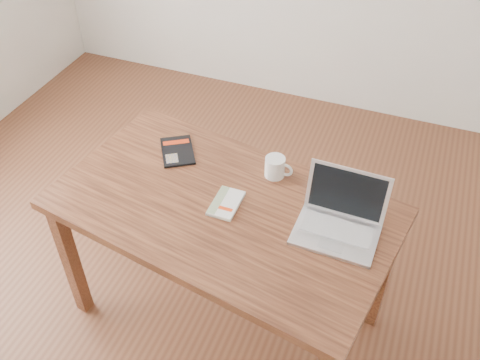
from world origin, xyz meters
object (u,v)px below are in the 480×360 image
(desk, at_px, (224,220))
(black_guidebook, at_px, (177,151))
(laptop, at_px, (340,219))
(white_guidebook, at_px, (226,203))
(coffee_mug, at_px, (276,167))

(desk, relative_size, black_guidebook, 5.93)
(black_guidebook, distance_m, laptop, 0.81)
(white_guidebook, height_order, coffee_mug, coffee_mug)
(black_guidebook, xyz_separation_m, laptop, (0.78, -0.20, 0.04))
(desk, bearing_deg, black_guidebook, 153.24)
(white_guidebook, bearing_deg, desk, -149.83)
(desk, relative_size, coffee_mug, 12.02)
(coffee_mug, bearing_deg, desk, -116.05)
(white_guidebook, relative_size, laptop, 0.54)
(desk, height_order, laptop, laptop)
(laptop, bearing_deg, coffee_mug, 149.00)
(white_guidebook, distance_m, coffee_mug, 0.28)
(laptop, bearing_deg, desk, -173.43)
(white_guidebook, bearing_deg, coffee_mug, 61.58)
(black_guidebook, height_order, coffee_mug, coffee_mug)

